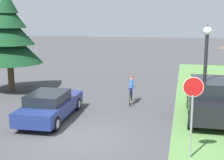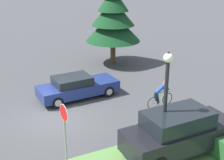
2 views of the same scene
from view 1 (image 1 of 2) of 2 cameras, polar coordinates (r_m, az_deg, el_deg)
ground_plane at (r=13.00m, az=-6.23°, el=-10.28°), size 140.00×140.00×0.00m
sedan_left_lane at (r=15.17m, az=-11.18°, el=-4.58°), size 2.01×4.82×1.37m
cyclist at (r=17.66m, az=3.50°, el=-1.97°), size 0.44×1.77×1.52m
parked_suv_right at (r=15.58m, az=17.29°, el=-3.38°), size 2.00×4.95×1.95m
stop_sign at (r=10.78m, az=14.50°, el=-3.93°), size 0.68×0.08×2.86m
street_lamp at (r=14.60m, az=16.76°, el=3.49°), size 0.38×0.38×4.48m
conifer_tall_near at (r=21.33m, az=-18.41°, el=7.68°), size 4.22×4.22×6.50m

